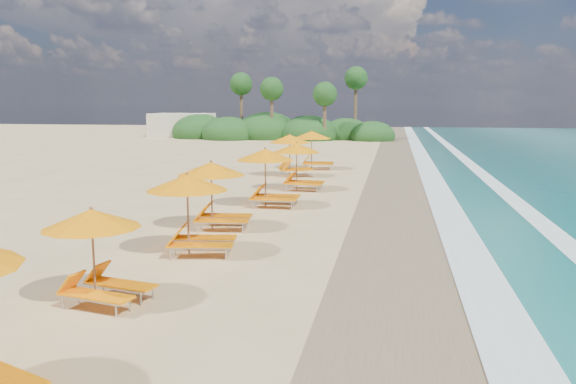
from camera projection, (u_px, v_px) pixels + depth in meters
name	position (u px, v px, depth m)	size (l,w,h in m)	color
ground	(288.00, 227.00, 19.16)	(160.00, 160.00, 0.00)	#D3B67C
wet_sand	(410.00, 232.00, 18.44)	(4.00, 160.00, 0.01)	#8C7653
surf_foam	(498.00, 235.00, 17.95)	(4.00, 160.00, 0.01)	white
station_2	(99.00, 250.00, 11.77)	(2.47, 2.36, 2.04)	olive
station_3	(194.00, 208.00, 15.65)	(2.70, 2.57, 2.27)	olive
station_4	(217.00, 190.00, 18.82)	(2.62, 2.47, 2.27)	olive
station_5	(270.00, 173.00, 22.85)	(2.59, 2.39, 2.38)	olive
station_6	(300.00, 163.00, 27.15)	(2.55, 2.38, 2.30)	olive
station_7	(293.00, 152.00, 32.27)	(3.13, 3.09, 2.42)	olive
station_8	(315.00, 147.00, 35.64)	(2.77, 2.60, 2.44)	olive
treeline	(275.00, 130.00, 65.00)	(25.80, 8.80, 9.74)	#163D14
beach_building	(182.00, 125.00, 69.53)	(7.00, 5.00, 2.80)	beige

